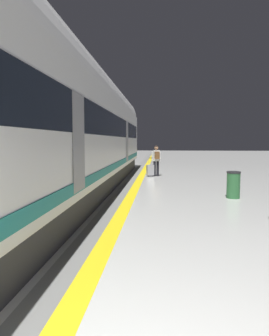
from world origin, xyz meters
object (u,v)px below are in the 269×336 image
(passenger_near, at_px, (156,158))
(waste_bin, at_px, (233,185))
(high_speed_train, at_px, (69,124))
(suitcase_near, at_px, (150,170))

(passenger_near, distance_m, waste_bin, 6.92)
(high_speed_train, distance_m, suitcase_near, 7.12)
(passenger_near, relative_size, waste_bin, 1.85)
(high_speed_train, height_order, waste_bin, high_speed_train)
(high_speed_train, xyz_separation_m, waste_bin, (5.61, 0.09, -2.04))
(waste_bin, bearing_deg, suitcase_near, 115.96)
(suitcase_near, height_order, waste_bin, suitcase_near)
(suitcase_near, bearing_deg, passenger_near, 27.17)
(high_speed_train, relative_size, suitcase_near, 27.16)
(passenger_near, xyz_separation_m, waste_bin, (2.68, -6.35, -0.54))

